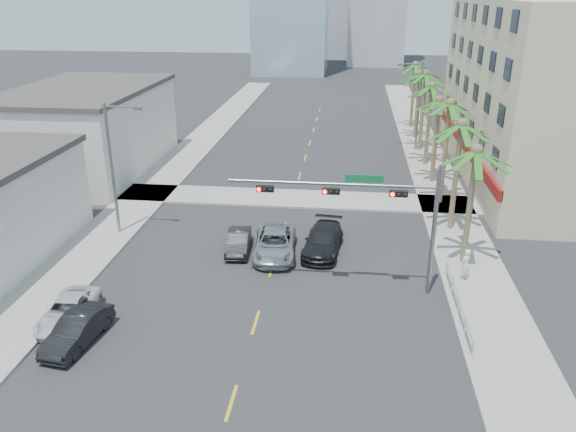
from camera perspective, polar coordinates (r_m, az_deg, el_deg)
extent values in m
plane|color=#262628|center=(25.81, -4.83, -15.52)|extent=(260.00, 260.00, 0.00)
cube|color=gray|center=(43.62, 16.07, 0.19)|extent=(4.00, 120.00, 0.15)
cube|color=gray|center=(45.95, -14.85, 1.45)|extent=(4.00, 120.00, 0.15)
cube|color=gray|center=(45.02, 0.47, 1.79)|extent=(80.00, 4.00, 0.15)
cube|color=beige|center=(53.64, 26.07, 11.12)|extent=(15.00, 28.00, 15.00)
cube|color=maroon|center=(52.55, 17.38, 7.10)|extent=(0.30, 28.00, 0.80)
cube|color=beige|center=(54.95, -19.69, 8.10)|extent=(11.00, 18.00, 7.20)
cylinder|color=slate|center=(30.85, 14.55, -1.77)|extent=(0.24, 0.24, 7.20)
cylinder|color=slate|center=(29.58, 4.43, 3.27)|extent=(11.00, 0.16, 0.16)
cube|color=#0C662D|center=(29.47, 7.76, 3.77)|extent=(2.00, 0.05, 0.40)
cube|color=black|center=(29.66, 11.17, 2.24)|extent=(0.95, 0.28, 0.32)
sphere|color=#FF0C05|center=(29.48, 10.57, 2.16)|extent=(0.22, 0.22, 0.22)
cube|color=black|center=(29.55, 4.40, 2.53)|extent=(0.95, 0.28, 0.32)
sphere|color=#FF0C05|center=(29.41, 3.76, 2.46)|extent=(0.22, 0.22, 0.22)
cube|color=black|center=(29.86, -2.33, 2.79)|extent=(0.95, 0.28, 0.32)
sphere|color=#FF0C05|center=(29.76, -2.99, 2.71)|extent=(0.22, 0.22, 0.22)
cylinder|color=brown|center=(34.97, 17.95, 0.71)|extent=(0.36, 0.36, 7.20)
cylinder|color=brown|center=(39.72, 16.65, 3.68)|extent=(0.36, 0.36, 7.56)
cylinder|color=brown|center=(44.58, 15.63, 6.00)|extent=(0.36, 0.36, 7.92)
cylinder|color=brown|center=(49.64, 14.74, 7.26)|extent=(0.36, 0.36, 7.20)
cylinder|color=brown|center=(54.60, 14.06, 8.84)|extent=(0.36, 0.36, 7.56)
cylinder|color=brown|center=(59.61, 13.50, 10.15)|extent=(0.36, 0.36, 7.92)
cylinder|color=brown|center=(64.75, 12.97, 10.79)|extent=(0.36, 0.36, 7.20)
cylinder|color=brown|center=(69.80, 12.56, 11.76)|extent=(0.36, 0.36, 7.56)
cylinder|color=slate|center=(39.03, -17.43, 4.38)|extent=(0.20, 0.20, 9.00)
cylinder|color=slate|center=(37.58, -16.61, 10.61)|extent=(2.20, 0.12, 0.12)
cube|color=slate|center=(37.19, -15.01, 10.50)|extent=(0.50, 0.25, 0.18)
cylinder|color=slate|center=(59.46, 13.15, 10.68)|extent=(0.20, 0.20, 9.00)
cylinder|color=slate|center=(58.68, 12.42, 14.86)|extent=(2.20, 0.12, 0.12)
cube|color=slate|center=(58.60, 11.31, 14.84)|extent=(0.50, 0.25, 0.18)
cylinder|color=silver|center=(30.68, 16.89, -8.59)|extent=(0.08, 8.00, 0.08)
cylinder|color=silver|center=(30.50, 16.96, -8.03)|extent=(0.08, 8.00, 0.08)
cylinder|color=silver|center=(27.40, 18.25, -12.92)|extent=(0.08, 0.08, 1.00)
cylinder|color=silver|center=(29.03, 17.52, -10.68)|extent=(0.08, 0.08, 1.00)
cylinder|color=silver|center=(30.70, 16.88, -8.67)|extent=(0.08, 0.08, 1.00)
cylinder|color=silver|center=(32.41, 16.31, -6.88)|extent=(0.08, 0.08, 1.00)
cylinder|color=silver|center=(34.15, 15.80, -5.26)|extent=(0.08, 0.08, 1.00)
imported|color=black|center=(28.90, -20.61, -10.78)|extent=(2.08, 4.47, 1.42)
imported|color=silver|center=(30.75, -21.43, -8.98)|extent=(2.42, 4.69, 1.27)
imported|color=black|center=(36.17, -5.07, -2.59)|extent=(1.72, 4.07, 1.31)
imported|color=#B2B2B7|center=(35.47, -1.35, -2.82)|extent=(2.97, 5.71, 1.54)
imported|color=black|center=(35.95, 3.57, -2.49)|extent=(2.68, 5.53, 1.55)
imported|color=white|center=(33.65, 17.57, -4.73)|extent=(0.82, 0.82, 1.93)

